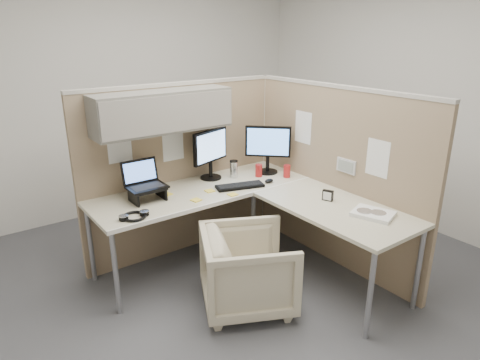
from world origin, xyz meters
TOP-DOWN VIEW (x-y plane):
  - ground at (0.00, 0.00)m, footprint 4.50×4.50m
  - partition_back at (-0.22, 0.83)m, footprint 2.00×0.36m
  - partition_right at (0.90, -0.07)m, footprint 0.07×2.03m
  - desk at (0.12, 0.13)m, footprint 2.00×1.98m
  - office_chair at (-0.18, -0.24)m, footprint 0.86×0.88m
  - monitor_left at (0.11, 0.73)m, footprint 0.43×0.20m
  - monitor_right at (0.65, 0.54)m, footprint 0.34×0.33m
  - laptop_station at (-0.62, 0.59)m, footprint 0.31×0.27m
  - keyboard at (0.18, 0.36)m, footprint 0.45×0.26m
  - mouse at (0.48, 0.31)m, footprint 0.10×0.07m
  - travel_mug at (0.30, 0.62)m, footprint 0.08×0.08m
  - soda_can_green at (0.71, 0.33)m, footprint 0.07×0.07m
  - soda_can_silver at (0.51, 0.50)m, footprint 0.07×0.07m
  - sticky_note_a at (-0.29, 0.33)m, footprint 0.09×0.09m
  - sticky_note_c at (-0.43, 0.59)m, footprint 0.09×0.09m
  - sticky_note_d at (-0.09, 0.44)m, footprint 0.08×0.08m
  - sticky_note_b at (0.02, 0.25)m, footprint 0.08×0.08m
  - headphones at (-0.85, 0.30)m, footprint 0.23×0.19m
  - paper_stack at (0.64, -0.73)m, footprint 0.31×0.35m
  - desk_clock at (0.59, -0.31)m, footprint 0.07×0.09m

SIDE VIEW (x-z plane):
  - ground at x=0.00m, z-range 0.00..0.00m
  - office_chair at x=-0.18m, z-range 0.00..0.69m
  - desk at x=0.12m, z-range 0.32..1.05m
  - sticky_note_a at x=-0.29m, z-range 0.73..0.74m
  - sticky_note_c at x=-0.43m, z-range 0.73..0.74m
  - sticky_note_d at x=-0.09m, z-range 0.73..0.74m
  - sticky_note_b at x=0.02m, z-range 0.73..0.74m
  - keyboard at x=0.18m, z-range 0.73..0.75m
  - headphones at x=-0.85m, z-range 0.73..0.76m
  - paper_stack at x=0.64m, z-range 0.73..0.76m
  - mouse at x=0.48m, z-range 0.73..0.76m
  - desk_clock at x=0.59m, z-range 0.73..0.82m
  - soda_can_green at x=0.71m, z-range 0.73..0.85m
  - soda_can_silver at x=0.51m, z-range 0.73..0.85m
  - travel_mug at x=0.30m, z-range 0.73..0.90m
  - partition_right at x=0.90m, z-range 0.00..1.63m
  - laptop_station at x=-0.62m, z-range 0.69..1.02m
  - monitor_left at x=0.11m, z-range 0.77..1.24m
  - monitor_right at x=0.65m, z-range 0.77..1.24m
  - partition_back at x=-0.22m, z-range 0.28..1.91m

